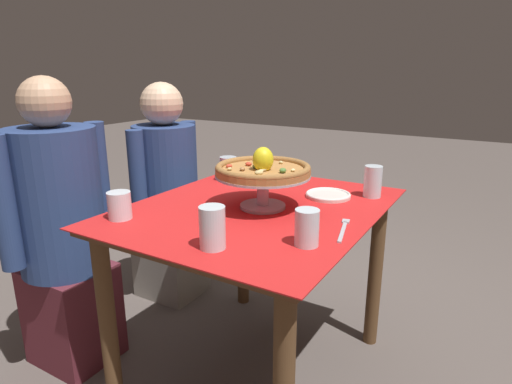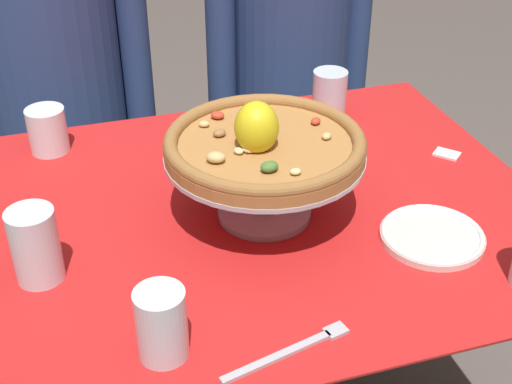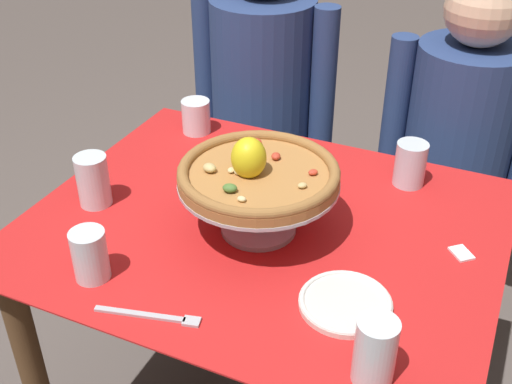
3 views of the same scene
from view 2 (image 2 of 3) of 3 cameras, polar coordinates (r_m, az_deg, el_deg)
dining_table at (r=1.36m, az=0.31°, el=-5.44°), size 1.04×0.85×0.72m
pizza_stand at (r=1.22m, az=0.76°, el=1.60°), size 0.35×0.35×0.13m
pizza at (r=1.19m, az=0.71°, el=4.01°), size 0.34×0.34×0.10m
water_glass_front_left at (r=0.98m, az=-7.62°, el=-10.85°), size 0.07×0.07×0.11m
water_glass_back_left at (r=1.51m, az=-16.47°, el=4.61°), size 0.08×0.08×0.09m
water_glass_side_left at (r=1.15m, az=-17.35°, el=-4.49°), size 0.08×0.08×0.12m
water_glass_back_right at (r=1.59m, az=5.94°, el=7.56°), size 0.08×0.08×0.11m
side_plate at (r=1.24m, az=14.05°, el=-3.43°), size 0.18×0.18×0.02m
dinner_fork at (r=1.01m, az=3.02°, el=-12.62°), size 0.20×0.07×0.01m
sugar_packet at (r=1.50m, az=15.18°, el=2.99°), size 0.06×0.06×0.00m
diner_left at (r=1.94m, az=-15.30°, el=4.98°), size 0.50×0.34×1.19m
diner_right at (r=2.08m, az=2.64°, el=7.19°), size 0.48×0.32×1.15m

